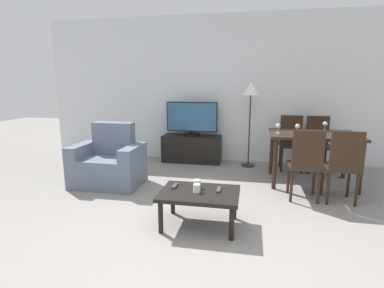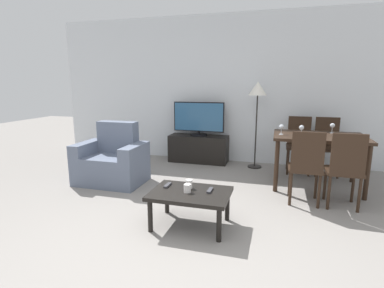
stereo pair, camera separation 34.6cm
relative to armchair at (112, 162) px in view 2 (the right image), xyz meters
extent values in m
plane|color=gray|center=(1.50, -1.67, -0.31)|extent=(18.00, 18.00, 0.00)
cube|color=silver|center=(1.50, 1.77, 1.04)|extent=(6.98, 0.06, 2.70)
cube|color=slate|center=(0.00, -0.04, -0.10)|extent=(0.61, 0.68, 0.42)
cube|color=slate|center=(0.00, 0.20, 0.35)|extent=(0.61, 0.20, 0.48)
cube|color=slate|center=(-0.40, -0.04, -0.01)|extent=(0.18, 0.68, 0.60)
cube|color=slate|center=(0.40, -0.04, -0.01)|extent=(0.18, 0.68, 0.60)
cube|color=black|center=(0.95, 1.50, -0.06)|extent=(1.10, 0.41, 0.51)
cylinder|color=black|center=(0.95, 1.50, 0.21)|extent=(0.32, 0.32, 0.03)
cylinder|color=black|center=(0.95, 1.50, 0.25)|extent=(0.04, 0.04, 0.05)
cube|color=black|center=(0.95, 1.50, 0.54)|extent=(0.95, 0.04, 0.55)
cube|color=#2D5B84|center=(0.95, 1.48, 0.54)|extent=(0.92, 0.01, 0.51)
cube|color=black|center=(1.53, -1.04, 0.04)|extent=(0.81, 0.58, 0.04)
cylinder|color=black|center=(1.18, -1.27, -0.15)|extent=(0.05, 0.05, 0.34)
cylinder|color=black|center=(1.88, -1.27, -0.15)|extent=(0.05, 0.05, 0.34)
cylinder|color=black|center=(1.18, -0.80, -0.15)|extent=(0.05, 0.05, 0.34)
cylinder|color=black|center=(1.88, -0.80, -0.15)|extent=(0.05, 0.05, 0.34)
cube|color=black|center=(2.93, 0.63, 0.42)|extent=(1.23, 0.85, 0.04)
cylinder|color=black|center=(2.38, 0.26, 0.04)|extent=(0.06, 0.06, 0.72)
cylinder|color=black|center=(3.49, 0.26, 0.04)|extent=(0.06, 0.06, 0.72)
cylinder|color=black|center=(2.38, 0.99, 0.04)|extent=(0.06, 0.06, 0.72)
cylinder|color=black|center=(3.49, 0.99, 0.04)|extent=(0.06, 0.06, 0.72)
cube|color=black|center=(2.72, -0.03, 0.12)|extent=(0.40, 0.40, 0.04)
cylinder|color=black|center=(2.55, 0.14, -0.11)|extent=(0.04, 0.04, 0.42)
cylinder|color=black|center=(2.88, 0.14, -0.11)|extent=(0.04, 0.04, 0.42)
cylinder|color=black|center=(2.55, -0.19, -0.11)|extent=(0.04, 0.04, 0.42)
cylinder|color=black|center=(2.88, -0.19, -0.11)|extent=(0.04, 0.04, 0.42)
cube|color=black|center=(2.72, -0.21, 0.38)|extent=(0.37, 0.04, 0.47)
cube|color=black|center=(3.15, 1.28, 0.12)|extent=(0.40, 0.40, 0.04)
cylinder|color=black|center=(2.99, 1.12, -0.11)|extent=(0.04, 0.04, 0.42)
cylinder|color=black|center=(3.31, 1.12, -0.11)|extent=(0.04, 0.04, 0.42)
cylinder|color=black|center=(2.99, 1.44, -0.11)|extent=(0.04, 0.04, 0.42)
cylinder|color=black|center=(3.31, 1.44, -0.11)|extent=(0.04, 0.04, 0.42)
cube|color=black|center=(3.15, 1.46, 0.38)|extent=(0.37, 0.04, 0.47)
cube|color=black|center=(3.15, -0.03, 0.12)|extent=(0.40, 0.40, 0.04)
cylinder|color=black|center=(2.99, 0.14, -0.11)|extent=(0.04, 0.04, 0.42)
cylinder|color=black|center=(3.31, 0.14, -0.11)|extent=(0.04, 0.04, 0.42)
cylinder|color=black|center=(2.99, -0.19, -0.11)|extent=(0.04, 0.04, 0.42)
cylinder|color=black|center=(3.31, -0.19, -0.11)|extent=(0.04, 0.04, 0.42)
cube|color=black|center=(3.15, -0.21, 0.38)|extent=(0.37, 0.04, 0.47)
cube|color=black|center=(2.72, 1.28, 0.12)|extent=(0.40, 0.40, 0.04)
cylinder|color=black|center=(2.55, 1.12, -0.11)|extent=(0.04, 0.04, 0.42)
cylinder|color=black|center=(2.88, 1.12, -0.11)|extent=(0.04, 0.04, 0.42)
cylinder|color=black|center=(2.55, 1.44, -0.11)|extent=(0.04, 0.04, 0.42)
cylinder|color=black|center=(2.88, 1.44, -0.11)|extent=(0.04, 0.04, 0.42)
cube|color=black|center=(2.72, 1.46, 0.38)|extent=(0.37, 0.04, 0.47)
cylinder|color=black|center=(2.00, 1.41, -0.30)|extent=(0.24, 0.24, 0.02)
cylinder|color=black|center=(2.00, 1.41, 0.33)|extent=(0.02, 0.02, 1.25)
cone|color=white|center=(2.00, 1.41, 1.07)|extent=(0.31, 0.31, 0.23)
cube|color=#38383D|center=(1.72, -0.97, 0.07)|extent=(0.04, 0.15, 0.02)
cube|color=#38383D|center=(1.24, -0.94, 0.07)|extent=(0.04, 0.15, 0.02)
cylinder|color=white|center=(1.49, -0.94, 0.11)|extent=(0.07, 0.07, 0.09)
cylinder|color=white|center=(1.51, -1.06, 0.10)|extent=(0.07, 0.07, 0.09)
cylinder|color=silver|center=(3.13, 0.87, 0.45)|extent=(0.06, 0.06, 0.01)
cylinder|color=silver|center=(3.13, 0.87, 0.49)|extent=(0.01, 0.01, 0.07)
sphere|color=silver|center=(3.13, 0.87, 0.56)|extent=(0.07, 0.07, 0.07)
cylinder|color=silver|center=(2.68, 0.52, 0.45)|extent=(0.06, 0.06, 0.01)
cylinder|color=silver|center=(2.68, 0.52, 0.49)|extent=(0.01, 0.01, 0.07)
sphere|color=silver|center=(2.68, 0.52, 0.56)|extent=(0.07, 0.07, 0.07)
cylinder|color=silver|center=(2.41, 0.52, 0.45)|extent=(0.06, 0.06, 0.01)
cylinder|color=silver|center=(2.41, 0.52, 0.49)|extent=(0.01, 0.01, 0.07)
sphere|color=silver|center=(2.41, 0.52, 0.56)|extent=(0.07, 0.07, 0.07)
camera|label=1|loc=(2.02, -3.93, 1.17)|focal=28.00mm
camera|label=2|loc=(2.36, -3.84, 1.17)|focal=28.00mm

